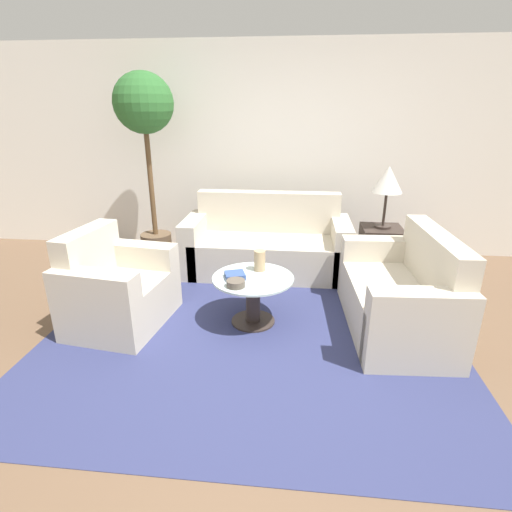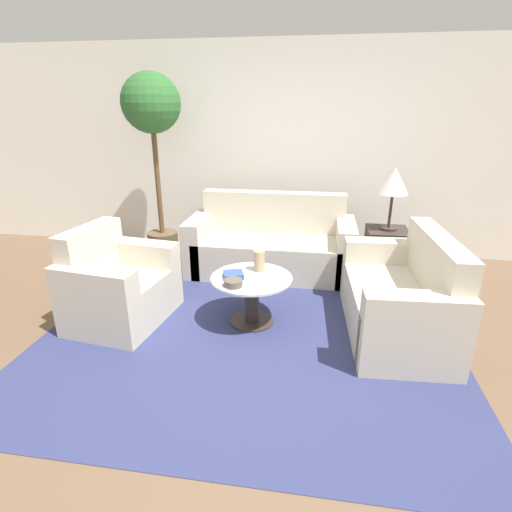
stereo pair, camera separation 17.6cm
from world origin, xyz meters
The scene contains 13 objects.
ground_plane centered at (0.00, 0.00, 0.00)m, with size 14.00×14.00×0.00m, color brown.
wall_back centered at (0.00, 2.65, 1.30)m, with size 10.00×0.06×2.60m.
rug centered at (-0.04, 0.60, 0.00)m, with size 3.47×3.34×0.01m.
sofa_main centered at (-0.02, 1.85, 0.29)m, with size 1.88×0.79×0.90m.
armchair centered at (-1.26, 0.48, 0.30)m, with size 0.85×1.00×0.86m.
loveseat centered at (1.26, 0.64, 0.30)m, with size 0.83×1.43×0.88m.
coffee_table centered at (-0.04, 0.60, 0.29)m, with size 0.72×0.72×0.45m.
side_table centered at (1.27, 1.80, 0.29)m, with size 0.44×0.44×0.58m.
table_lamp centered at (1.27, 1.80, 1.10)m, with size 0.32×0.32×0.67m.
potted_plant centered at (-1.43, 2.02, 1.63)m, with size 0.67×0.67×2.21m.
vase centered at (0.00, 0.76, 0.54)m, with size 0.10×0.10×0.19m.
bowl centered at (-0.16, 0.39, 0.47)m, with size 0.16×0.16×0.06m.
book_stack centered at (-0.20, 0.57, 0.47)m, with size 0.21×0.20×0.05m.
Camera 2 is at (0.49, -2.55, 1.86)m, focal length 28.00 mm.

